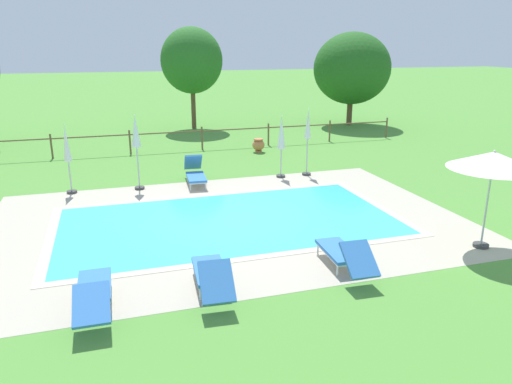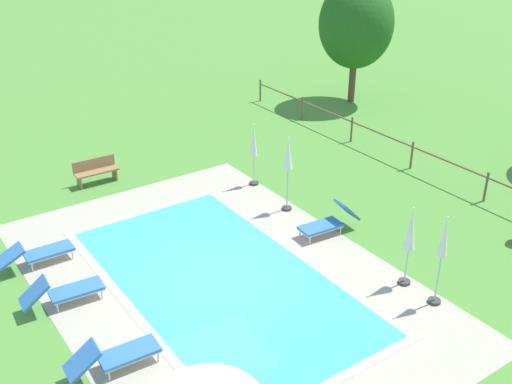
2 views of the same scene
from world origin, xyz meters
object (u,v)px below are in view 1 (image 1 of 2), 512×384
(patio_umbrella_closed_row_centre, at_px, (308,131))
(terracotta_urn_near_fence, at_px, (258,145))
(sun_lounger_north_end, at_px, (93,291))
(patio_umbrella_closed_row_mid_west, at_px, (67,150))
(sun_lounger_north_near_steps, at_px, (344,253))
(patio_umbrella_closed_row_west, at_px, (136,137))
(sun_lounger_north_mid, at_px, (212,274))
(tree_centre, at_px, (192,61))
(patio_umbrella_open_foreground, at_px, (493,161))
(patio_umbrella_closed_row_mid_east, at_px, (281,137))
(sun_lounger_north_far, at_px, (195,173))
(tree_west_mid, at_px, (352,69))

(patio_umbrella_closed_row_centre, height_order, terracotta_urn_near_fence, patio_umbrella_closed_row_centre)
(sun_lounger_north_end, bearing_deg, patio_umbrella_closed_row_mid_west, 95.94)
(patio_umbrella_closed_row_centre, distance_m, terracotta_urn_near_fence, 4.52)
(sun_lounger_north_near_steps, height_order, patio_umbrella_closed_row_west, patio_umbrella_closed_row_west)
(sun_lounger_north_mid, bearing_deg, tree_centre, 80.88)
(sun_lounger_north_near_steps, bearing_deg, patio_umbrella_closed_row_centre, 72.86)
(sun_lounger_north_end, height_order, tree_centre, tree_centre)
(sun_lounger_north_end, relative_size, patio_umbrella_open_foreground, 0.88)
(terracotta_urn_near_fence, bearing_deg, patio_umbrella_closed_row_west, -141.82)
(sun_lounger_north_near_steps, bearing_deg, patio_umbrella_closed_row_mid_east, 80.19)
(patio_umbrella_closed_row_west, bearing_deg, sun_lounger_north_far, 2.84)
(patio_umbrella_closed_row_mid_west, relative_size, patio_umbrella_closed_row_mid_east, 1.00)
(sun_lounger_north_far, height_order, tree_centre, tree_centre)
(sun_lounger_north_far, bearing_deg, tree_centre, 80.09)
(patio_umbrella_closed_row_centre, bearing_deg, terracotta_urn_near_fence, 96.70)
(tree_centre, bearing_deg, patio_umbrella_open_foreground, -79.38)
(patio_umbrella_open_foreground, relative_size, tree_centre, 0.42)
(sun_lounger_north_far, height_order, sun_lounger_north_end, sun_lounger_north_far)
(patio_umbrella_open_foreground, xyz_separation_m, tree_west_mid, (5.63, 17.39, 1.19))
(patio_umbrella_closed_row_mid_west, xyz_separation_m, patio_umbrella_closed_row_centre, (8.15, -0.15, 0.19))
(sun_lounger_north_far, distance_m, patio_umbrella_closed_row_mid_east, 3.30)
(patio_umbrella_closed_row_centre, bearing_deg, sun_lounger_north_near_steps, -107.14)
(patio_umbrella_open_foreground, relative_size, patio_umbrella_closed_row_west, 0.95)
(patio_umbrella_open_foreground, relative_size, patio_umbrella_closed_row_mid_west, 1.05)
(sun_lounger_north_end, xyz_separation_m, terracotta_urn_near_fence, (6.84, 11.85, -0.02))
(tree_centre, bearing_deg, patio_umbrella_closed_row_centre, -79.39)
(patio_umbrella_closed_row_mid_east, bearing_deg, sun_lounger_north_near_steps, -99.81)
(sun_lounger_north_near_steps, xyz_separation_m, sun_lounger_north_far, (-1.83, 7.50, 0.02))
(sun_lounger_north_near_steps, height_order, tree_west_mid, tree_west_mid)
(patio_umbrella_open_foreground, distance_m, patio_umbrella_closed_row_centre, 7.47)
(tree_west_mid, bearing_deg, sun_lounger_north_mid, -124.69)
(sun_lounger_north_mid, height_order, patio_umbrella_closed_row_mid_east, patio_umbrella_closed_row_mid_east)
(patio_umbrella_closed_row_mid_east, bearing_deg, sun_lounger_north_mid, -118.90)
(patio_umbrella_closed_row_mid_east, relative_size, terracotta_urn_near_fence, 3.69)
(sun_lounger_north_mid, xyz_separation_m, patio_umbrella_closed_row_west, (-0.84, 7.52, 1.37))
(sun_lounger_north_near_steps, xyz_separation_m, tree_west_mid, (9.31, 17.50, 2.92))
(terracotta_urn_near_fence, bearing_deg, tree_centre, 102.93)
(patio_umbrella_closed_row_west, relative_size, tree_centre, 0.45)
(sun_lounger_north_near_steps, height_order, sun_lounger_north_far, sun_lounger_north_far)
(sun_lounger_north_far, xyz_separation_m, patio_umbrella_closed_row_mid_east, (3.11, -0.06, 1.11))
(patio_umbrella_closed_row_mid_west, height_order, terracotta_urn_near_fence, patio_umbrella_closed_row_mid_west)
(sun_lounger_north_mid, xyz_separation_m, patio_umbrella_open_foreground, (6.56, 0.22, 1.73))
(sun_lounger_north_mid, relative_size, sun_lounger_north_end, 0.98)
(tree_west_mid, bearing_deg, sun_lounger_north_far, -138.07)
(patio_umbrella_closed_row_mid_east, bearing_deg, sun_lounger_north_end, -130.00)
(patio_umbrella_closed_row_west, bearing_deg, sun_lounger_north_mid, -83.65)
(sun_lounger_north_near_steps, relative_size, patio_umbrella_open_foreground, 0.87)
(sun_lounger_north_near_steps, distance_m, patio_umbrella_closed_row_mid_east, 7.64)
(patio_umbrella_closed_row_mid_east, bearing_deg, terracotta_urn_near_fence, 83.33)
(patio_umbrella_open_foreground, xyz_separation_m, patio_umbrella_closed_row_mid_west, (-9.53, 7.48, -0.67))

